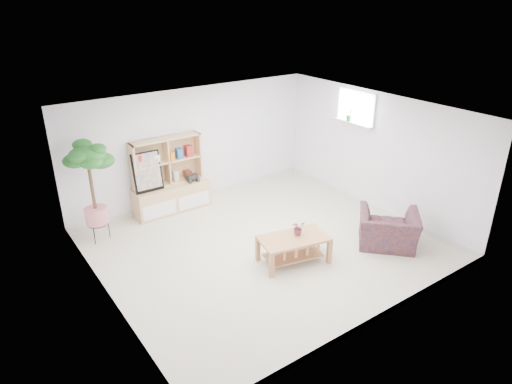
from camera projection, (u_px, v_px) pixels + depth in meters
floor at (264, 246)px, 8.10m from camera, size 5.50×5.00×0.01m
ceiling at (265, 113)px, 7.12m from camera, size 5.50×5.00×0.01m
walls at (264, 184)px, 7.61m from camera, size 5.51×5.01×2.40m
baseboard at (264, 244)px, 8.08m from camera, size 5.50×5.00×0.10m
window at (356, 107)px, 9.17m from camera, size 0.10×0.98×0.68m
window_sill at (353, 123)px, 9.26m from camera, size 0.14×1.00×0.04m
storage_unit at (170, 176)px, 9.09m from camera, size 1.53×0.52×1.53m
poster at (147, 172)px, 8.74m from camera, size 0.57×0.14×0.79m
toy_truck at (192, 177)px, 9.30m from camera, size 0.32×0.22×0.17m
coffee_table at (293, 249)px, 7.55m from camera, size 1.23×0.83×0.46m
table_plant at (298, 228)px, 7.50m from camera, size 0.22×0.19×0.24m
floor_tree at (93, 193)px, 7.93m from camera, size 0.83×0.83×1.86m
armchair at (388, 227)px, 7.96m from camera, size 1.32×1.33×0.74m
sill_plant at (349, 115)px, 9.29m from camera, size 0.17×0.15×0.26m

